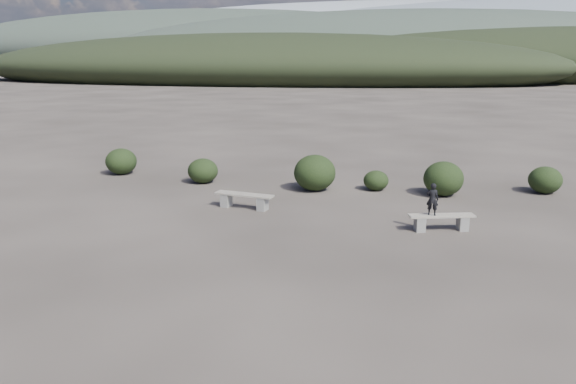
# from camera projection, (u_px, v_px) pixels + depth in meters

# --- Properties ---
(ground) EXTENTS (1200.00, 1200.00, 0.00)m
(ground) POSITION_uv_depth(u_px,v_px,m) (272.00, 275.00, 12.90)
(ground) COLOR #302925
(ground) RESTS_ON ground
(bench_left) EXTENTS (2.02, 0.72, 0.50)m
(bench_left) POSITION_uv_depth(u_px,v_px,m) (244.00, 199.00, 18.39)
(bench_left) COLOR slate
(bench_left) RESTS_ON ground
(bench_right) EXTENTS (1.92, 0.89, 0.47)m
(bench_right) POSITION_uv_depth(u_px,v_px,m) (441.00, 221.00, 16.07)
(bench_right) COLOR slate
(bench_right) RESTS_ON ground
(seated_person) EXTENTS (0.36, 0.26, 0.93)m
(seated_person) POSITION_uv_depth(u_px,v_px,m) (432.00, 199.00, 15.89)
(seated_person) COLOR black
(seated_person) RESTS_ON bench_right
(shrub_a) EXTENTS (1.18, 1.18, 0.97)m
(shrub_a) POSITION_uv_depth(u_px,v_px,m) (203.00, 171.00, 22.00)
(shrub_a) COLOR black
(shrub_a) RESTS_ON ground
(shrub_b) EXTENTS (1.55, 1.55, 1.33)m
(shrub_b) POSITION_uv_depth(u_px,v_px,m) (315.00, 173.00, 20.76)
(shrub_b) COLOR black
(shrub_b) RESTS_ON ground
(shrub_c) EXTENTS (0.93, 0.93, 0.74)m
(shrub_c) POSITION_uv_depth(u_px,v_px,m) (376.00, 180.00, 20.82)
(shrub_c) COLOR black
(shrub_c) RESTS_ON ground
(shrub_d) EXTENTS (1.41, 1.41, 1.23)m
(shrub_d) POSITION_uv_depth(u_px,v_px,m) (443.00, 179.00, 19.99)
(shrub_d) COLOR black
(shrub_d) RESTS_ON ground
(shrub_e) EXTENTS (1.18, 1.18, 0.98)m
(shrub_e) POSITION_uv_depth(u_px,v_px,m) (545.00, 180.00, 20.37)
(shrub_e) COLOR black
(shrub_e) RESTS_ON ground
(shrub_f) EXTENTS (1.29, 1.29, 1.09)m
(shrub_f) POSITION_uv_depth(u_px,v_px,m) (121.00, 161.00, 23.59)
(shrub_f) COLOR black
(shrub_f) RESTS_ON ground
(mountain_ridges) EXTENTS (500.00, 400.00, 56.00)m
(mountain_ridges) POSITION_uv_depth(u_px,v_px,m) (395.00, 44.00, 333.73)
(mountain_ridges) COLOR black
(mountain_ridges) RESTS_ON ground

